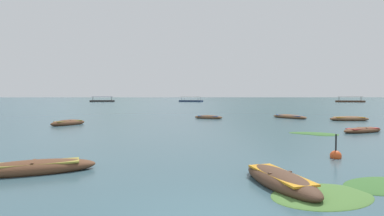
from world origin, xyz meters
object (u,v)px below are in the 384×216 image
rowboat_3 (208,117)px  ferry_0 (191,101)px  rowboat_4 (349,119)px  mooring_buoy (336,156)px  rowboat_9 (363,130)px  ferry_2 (350,101)px  ferry_1 (102,101)px  rowboat_10 (34,168)px  rowboat_2 (289,117)px  rowboat_0 (68,123)px  rowboat_8 (280,180)px

rowboat_3 → ferry_0: bearing=92.8°
rowboat_4 → mooring_buoy: bearing=-117.8°
rowboat_9 → ferry_2: 115.57m
rowboat_4 → ferry_1: (-57.56, 100.93, 0.28)m
ferry_0 → rowboat_10: bearing=-90.5°
rowboat_2 → rowboat_10: rowboat_2 is taller
rowboat_0 → rowboat_9: bearing=-11.6°
rowboat_8 → rowboat_0: bearing=128.5°
rowboat_3 → ferry_2: size_ratio=0.28×
ferry_2 → mooring_buoy: (-56.51, -111.77, -0.35)m
ferry_2 → rowboat_10: bearing=-120.2°
mooring_buoy → ferry_1: bearing=112.2°
rowboat_8 → ferry_1: 130.14m
rowboat_9 → mooring_buoy: 9.75m
rowboat_4 → rowboat_9: size_ratio=1.11×
rowboat_4 → ferry_2: size_ratio=0.33×
mooring_buoy → rowboat_8: bearing=-130.5°
rowboat_0 → rowboat_3: bearing=32.1°
rowboat_0 → ferry_2: (72.25, 99.32, 0.28)m
rowboat_3 → mooring_buoy: (4.18, -19.70, -0.05)m
rowboat_3 → ferry_2: ferry_2 is taller
rowboat_10 → rowboat_3: bearing=75.1°
rowboat_4 → ferry_1: size_ratio=0.33×
rowboat_8 → mooring_buoy: bearing=49.5°
rowboat_4 → ferry_1: ferry_1 is taller
rowboat_8 → ferry_2: (59.52, 115.31, 0.29)m
rowboat_3 → rowboat_4: (13.42, -2.17, 0.02)m
rowboat_4 → ferry_0: (-18.30, 100.83, 0.28)m
ferry_1 → rowboat_4: bearing=-60.3°
rowboat_2 → rowboat_8: (-7.47, -24.07, 0.00)m
rowboat_8 → ferry_2: 129.77m
rowboat_0 → ferry_2: 122.82m
rowboat_9 → ferry_0: 111.18m
ferry_0 → ferry_1: 39.26m
rowboat_4 → rowboat_9: bearing=-112.2°
ferry_2 → rowboat_0: bearing=-126.0°
ferry_2 → mooring_buoy: bearing=-116.8°
rowboat_3 → rowboat_10: rowboat_10 is taller
rowboat_4 → ferry_1: 116.19m
rowboat_3 → ferry_1: bearing=114.1°
rowboat_3 → mooring_buoy: size_ratio=3.07×
rowboat_4 → mooring_buoy: (-9.23, -17.53, -0.07)m
rowboat_8 → ferry_0: size_ratio=0.30×
rowboat_0 → ferry_2: size_ratio=0.27×
rowboat_2 → ferry_0: 98.76m
rowboat_4 → rowboat_8: size_ratio=1.16×
rowboat_3 → rowboat_8: size_ratio=0.99×
rowboat_0 → mooring_buoy: bearing=-38.3°
rowboat_4 → ferry_2: (47.27, 94.24, 0.28)m
rowboat_10 → ferry_0: 120.79m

